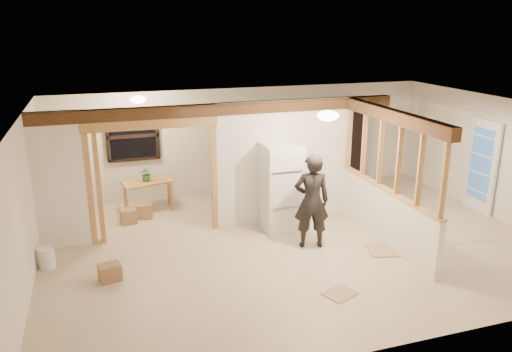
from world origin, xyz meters
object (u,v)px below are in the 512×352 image
object	(u,v)px
work_table	(148,196)
shop_vac	(58,221)
woman	(312,201)
refrigerator	(281,187)
bookshelf	(345,146)

from	to	relation	value
work_table	shop_vac	xyz separation A→B (m)	(-1.80, -0.95, -0.01)
work_table	woman	bearing A→B (deg)	-57.57
refrigerator	woman	xyz separation A→B (m)	(0.23, -0.96, 0.01)
refrigerator	shop_vac	bearing A→B (deg)	168.07
refrigerator	bookshelf	bearing A→B (deg)	40.91
refrigerator	work_table	world-z (taller)	refrigerator
work_table	refrigerator	bearing A→B (deg)	-48.22
work_table	bookshelf	world-z (taller)	bookshelf
woman	bookshelf	xyz separation A→B (m)	(2.34, 3.18, 0.10)
shop_vac	bookshelf	bearing A→B (deg)	11.20
shop_vac	refrigerator	bearing A→B (deg)	-11.93
refrigerator	shop_vac	distance (m)	4.31
shop_vac	bookshelf	size ratio (longest dim) A/B	0.33
woman	work_table	world-z (taller)	woman
refrigerator	shop_vac	world-z (taller)	refrigerator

